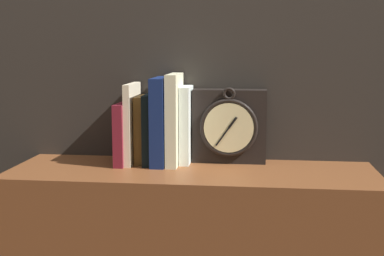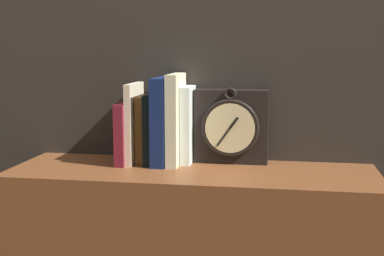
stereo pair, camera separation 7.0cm
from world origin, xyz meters
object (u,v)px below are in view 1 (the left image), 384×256
(book_slot2_brown, at_px, (142,129))
(book_slot3_black, at_px, (150,129))
(book_slot1_cream, at_px, (132,123))
(book_slot4_navy, at_px, (161,121))
(clock, at_px, (229,126))
(book_slot0_maroon, at_px, (124,133))
(book_slot6_white, at_px, (186,125))
(book_slot5_cream, at_px, (174,119))

(book_slot2_brown, distance_m, book_slot3_black, 0.03)
(book_slot3_black, bearing_deg, book_slot1_cream, -176.69)
(book_slot4_navy, bearing_deg, book_slot2_brown, 162.68)
(clock, relative_size, book_slot0_maroon, 1.26)
(clock, distance_m, book_slot2_brown, 0.25)
(book_slot0_maroon, distance_m, book_slot2_brown, 0.05)
(book_slot0_maroon, bearing_deg, book_slot1_cream, 13.30)
(clock, relative_size, book_slot2_brown, 1.14)
(book_slot0_maroon, distance_m, book_slot4_navy, 0.11)
(book_slot0_maroon, xyz_separation_m, book_slot4_navy, (0.11, 0.00, 0.04))
(book_slot1_cream, bearing_deg, book_slot0_maroon, -166.70)
(book_slot1_cream, xyz_separation_m, book_slot6_white, (0.15, 0.02, -0.00))
(book_slot5_cream, bearing_deg, book_slot6_white, 33.30)
(clock, relative_size, book_slot6_white, 1.00)
(book_slot5_cream, bearing_deg, book_slot4_navy, -176.23)
(book_slot1_cream, height_order, book_slot3_black, book_slot1_cream)
(book_slot6_white, bearing_deg, clock, 9.14)
(book_slot1_cream, distance_m, book_slot5_cream, 0.12)
(book_slot2_brown, distance_m, book_slot6_white, 0.13)
(clock, relative_size, book_slot5_cream, 0.86)
(book_slot1_cream, distance_m, book_slot6_white, 0.15)
(book_slot1_cream, relative_size, book_slot6_white, 1.04)
(clock, xyz_separation_m, book_slot6_white, (-0.12, -0.02, 0.00))
(book_slot5_cream, bearing_deg, clock, 14.62)
(book_slot1_cream, xyz_separation_m, book_slot2_brown, (0.03, 0.01, -0.02))
(book_slot2_brown, xyz_separation_m, book_slot4_navy, (0.06, -0.02, 0.03))
(book_slot6_white, bearing_deg, book_slot1_cream, -173.18)
(book_slot6_white, bearing_deg, book_slot0_maroon, -172.32)
(book_slot2_brown, bearing_deg, book_slot6_white, 2.17)
(clock, height_order, book_slot1_cream, book_slot1_cream)
(book_slot2_brown, bearing_deg, clock, 5.61)
(clock, xyz_separation_m, book_slot4_navy, (-0.19, -0.04, 0.02))
(book_slot4_navy, relative_size, book_slot5_cream, 0.96)
(book_slot2_brown, height_order, book_slot6_white, book_slot6_white)
(book_slot0_maroon, bearing_deg, book_slot4_navy, 0.48)
(book_slot0_maroon, bearing_deg, book_slot3_black, 6.45)
(book_slot0_maroon, relative_size, book_slot6_white, 0.79)
(book_slot2_brown, height_order, book_slot5_cream, book_slot5_cream)
(book_slot3_black, distance_m, book_slot6_white, 0.10)
(book_slot5_cream, bearing_deg, book_slot3_black, 175.98)
(book_slot0_maroon, bearing_deg, book_slot6_white, 7.68)
(book_slot0_maroon, relative_size, book_slot4_navy, 0.71)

